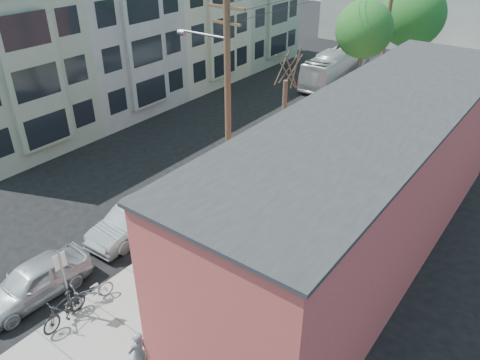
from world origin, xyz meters
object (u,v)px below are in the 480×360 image
Objects in this scene: utility_pole_near at (227,102)px; tree_leafy_mid at (364,30)px; cyclist at (168,262)px; parked_bike_a at (64,309)px; sign_post at (64,278)px; patio_chair_b at (159,345)px; patron_green at (229,266)px; patron_grey at (139,354)px; patio_chair_a at (175,323)px; parking_meter_far at (282,151)px; tree_leafy_far at (413,15)px; parked_bike_b at (90,293)px; car_2 at (205,176)px; car_1 at (134,220)px; parking_meter_near at (191,212)px; bus at (337,66)px; tree_bare at (283,129)px; car_3 at (296,126)px; car_0 at (34,281)px.

utility_pole_near reaches higher than tree_leafy_mid.
parked_bike_a is (-1.35, -3.71, -0.27)m from cyclist.
sign_post reaches higher than parked_bike_a.
utility_pole_near reaches higher than patio_chair_b.
patron_grey is at bearing 28.06° from patron_green.
patio_chair_a is 1.01m from patio_chair_b.
parking_meter_far is 0.15× the size of tree_leafy_far.
tree_leafy_mid is 0.99× the size of tree_leafy_far.
sign_post is at bearing -86.43° from parked_bike_b.
tree_leafy_far is at bearing 88.18° from parking_meter_far.
car_2 is (-3.63, 6.42, -0.35)m from cyclist.
tree_leafy_mid is 4.69× the size of cyclist.
car_1 is at bearing -95.18° from tree_leafy_far.
parking_meter_near is at bearing 105.21° from parked_bike_b.
bus is (-6.08, 26.31, 0.34)m from cyclist.
tree_leafy_mid is 23.32m from patron_grey.
patron_grey is at bearing -67.62° from utility_pole_near.
utility_pole_near is 5.22× the size of parked_bike_a.
sign_post is at bearing -91.96° from tree_bare.
utility_pole_near is at bearing 123.64° from patio_chair_b.
parking_meter_far reaches higher than parked_bike_a.
bus reaches higher than parked_bike_a.
patron_grey reaches higher than parking_meter_far.
parking_meter_far is at bearing -69.85° from car_3.
patio_chair_a is 0.46× the size of parked_bike_a.
car_3 is (-5.11, 16.44, 0.14)m from patio_chair_a.
patron_green is 0.19× the size of bus.
parking_meter_far is at bearing 122.59° from tree_bare.
car_1 is (-5.55, 0.25, -0.33)m from patron_green.
bus is at bearing 102.60° from utility_pole_near.
car_0 reaches higher than parking_meter_far.
parked_bike_b is at bearing 82.96° from parked_bike_a.
patron_green is 26.47m from bus.
utility_pole_near is 6.62m from car_1.
car_1 is at bearing -97.87° from tree_leafy_mid.
utility_pole_near reaches higher than parked_bike_a.
utility_pole_near reaches higher than tree_leafy_far.
tree_leafy_mid reaches higher than car_3.
car_3 reaches higher than parked_bike_a.
patron_green is at bearing 46.11° from parked_bike_a.
sign_post is 1.17m from parked_bike_a.
car_3 is (-2.00, -13.33, -5.00)m from tree_leafy_far.
parked_bike_a is (0.25, -6.84, -0.26)m from parking_meter_near.
car_1 is at bearing -101.35° from parking_meter_far.
patron_grey is at bearing -75.79° from tree_bare.
tree_leafy_mid reaches higher than patio_chair_b.
utility_pole_near is 10.28m from car_3.
car_3 is at bearing 88.11° from car_2.
utility_pole_near is at bearing -91.78° from tree_leafy_mid.
bus is (-3.04, 11.67, 0.60)m from car_3.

